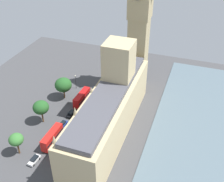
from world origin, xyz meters
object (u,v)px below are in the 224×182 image
Objects in this scene: street_lamp_slot_10 at (75,79)px; pedestrian_by_river_gate at (92,114)px; car_black_opposite_hall at (71,114)px; double_decker_bus_near_tower at (52,137)px; parliament_building at (111,107)px; car_white_under_trees at (34,160)px; plane_tree_kerbside at (16,140)px; clock_tower at (139,24)px; double_decker_bus_leading at (82,98)px; car_blue_midblock at (63,124)px; plane_tree_far_end at (41,107)px; car_silver_corner at (93,89)px; plane_tree_trailing at (63,85)px.

pedestrian_by_river_gate is at bearing 132.81° from street_lamp_slot_10.
double_decker_bus_near_tower is at bearing 98.42° from car_black_opposite_hall.
parliament_building reaches higher than double_decker_bus_near_tower.
plane_tree_kerbside is at bearing -7.82° from car_white_under_trees.
clock_tower is 62.95m from car_white_under_trees.
double_decker_bus_leading is 2.25× the size of car_blue_midblock.
pedestrian_by_river_gate is 0.26× the size of street_lamp_slot_10.
clock_tower is 5.98× the size of plane_tree_far_end.
car_white_under_trees is at bearing -89.96° from double_decker_bus_leading.
double_decker_bus_leading is 1.60× the size of street_lamp_slot_10.
plane_tree_kerbside is (8.88, 41.13, 5.06)m from car_silver_corner.
car_white_under_trees is 2.77× the size of pedestrian_by_river_gate.
double_decker_bus_near_tower is 33.72m from street_lamp_slot_10.
car_blue_midblock is 12.10m from pedestrian_by_river_gate.
car_white_under_trees is 8.50m from plane_tree_kerbside.
street_lamp_slot_10 is at bearing 103.41° from double_decker_bus_near_tower.
double_decker_bus_leading is at bearing -119.88° from plane_tree_far_end.
car_black_opposite_hall is at bearing 94.00° from double_decker_bus_near_tower.
plane_tree_far_end is at bearing -61.72° from car_white_under_trees.
plane_tree_far_end is (7.55, -17.79, 5.73)m from car_white_under_trees.
plane_tree_far_end is at bearing 134.51° from pedestrian_by_river_gate.
parliament_building is 22.10m from double_decker_bus_near_tower.
street_lamp_slot_10 is (13.83, -14.93, 3.83)m from pedestrian_by_river_gate.
car_blue_midblock is 0.52× the size of plane_tree_far_end.
clock_tower is 11.57× the size of car_white_under_trees.
double_decker_bus_leading is 6.22× the size of pedestrian_by_river_gate.
plane_tree_trailing is at bearing 46.55° from car_silver_corner.
double_decker_bus_near_tower is 1.59× the size of street_lamp_slot_10.
plane_tree_trailing is at bearing 110.27° from double_decker_bus_near_tower.
double_decker_bus_near_tower is (-0.70, 15.22, 1.75)m from car_black_opposite_hall.
double_decker_bus_near_tower reaches higher than car_silver_corner.
plane_tree_trailing reaches higher than car_black_opposite_hall.
double_decker_bus_leading is at bearing 89.06° from car_silver_corner.
clock_tower reaches higher than car_white_under_trees.
clock_tower is 5.15× the size of double_decker_bus_leading.
clock_tower reaches higher than double_decker_bus_near_tower.
car_silver_corner is 42.38m from plane_tree_kerbside.
double_decker_bus_near_tower is at bearing 108.91° from plane_tree_trailing.
plane_tree_trailing is (8.51, -1.10, 3.63)m from double_decker_bus_leading.
plane_tree_kerbside is 0.88× the size of plane_tree_far_end.
parliament_building reaches higher than plane_tree_far_end.
parliament_building reaches higher than plane_tree_trailing.
plane_tree_far_end is (8.16, 6.67, 5.73)m from car_black_opposite_hall.
plane_tree_kerbside reaches higher than double_decker_bus_near_tower.
street_lamp_slot_10 is at bearing -94.31° from plane_tree_far_end.
car_blue_midblock is 18.91m from plane_tree_trailing.
clock_tower reaches higher than car_silver_corner.
double_decker_bus_leading reaches higher than pedestrian_by_river_gate.
parliament_building is at bearing 41.40° from double_decker_bus_near_tower.
car_white_under_trees is at bearing -96.75° from double_decker_bus_near_tower.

